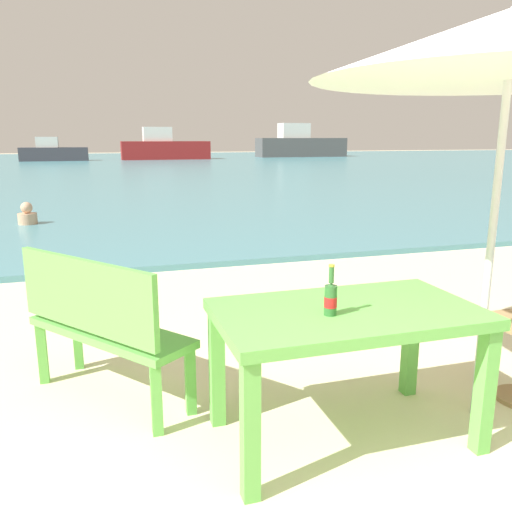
{
  "coord_description": "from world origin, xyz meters",
  "views": [
    {
      "loc": [
        -1.43,
        -1.35,
        1.64
      ],
      "look_at": [
        -0.1,
        3.0,
        0.6
      ],
      "focal_mm": 36.23,
      "sensor_mm": 36.0,
      "label": 1
    }
  ],
  "objects_px": {
    "bench_green_left": "(100,321)",
    "boat_tanker": "(300,145)",
    "swimmer_person": "(27,215)",
    "beer_bottle_amber": "(331,297)",
    "picnic_table_green": "(347,328)",
    "patio_umbrella": "(512,44)",
    "boat_barge": "(53,152)",
    "boat_ferry": "(164,148)"
  },
  "relations": [
    {
      "from": "bench_green_left",
      "to": "boat_tanker",
      "type": "height_order",
      "value": "boat_tanker"
    },
    {
      "from": "bench_green_left",
      "to": "boat_barge",
      "type": "height_order",
      "value": "boat_barge"
    },
    {
      "from": "patio_umbrella",
      "to": "bench_green_left",
      "type": "xyz_separation_m",
      "value": [
        -2.15,
        0.82,
        -1.58
      ]
    },
    {
      "from": "swimmer_person",
      "to": "picnic_table_green",
      "type": "bearing_deg",
      "value": -72.46
    },
    {
      "from": "swimmer_person",
      "to": "boat_tanker",
      "type": "xyz_separation_m",
      "value": [
        17.78,
        30.99,
        0.82
      ]
    },
    {
      "from": "bench_green_left",
      "to": "boat_tanker",
      "type": "distance_m",
      "value": 41.57
    },
    {
      "from": "picnic_table_green",
      "to": "boat_barge",
      "type": "distance_m",
      "value": 36.6
    },
    {
      "from": "picnic_table_green",
      "to": "patio_umbrella",
      "type": "height_order",
      "value": "patio_umbrella"
    },
    {
      "from": "picnic_table_green",
      "to": "beer_bottle_amber",
      "type": "height_order",
      "value": "beer_bottle_amber"
    },
    {
      "from": "picnic_table_green",
      "to": "patio_umbrella",
      "type": "bearing_deg",
      "value": -0.76
    },
    {
      "from": "swimmer_person",
      "to": "bench_green_left",
      "type": "bearing_deg",
      "value": -80.14
    },
    {
      "from": "bench_green_left",
      "to": "swimmer_person",
      "type": "distance_m",
      "value": 7.25
    },
    {
      "from": "picnic_table_green",
      "to": "beer_bottle_amber",
      "type": "relative_size",
      "value": 5.28
    },
    {
      "from": "boat_barge",
      "to": "bench_green_left",
      "type": "bearing_deg",
      "value": -85.6
    },
    {
      "from": "boat_barge",
      "to": "swimmer_person",
      "type": "bearing_deg",
      "value": -86.99
    },
    {
      "from": "swimmer_person",
      "to": "beer_bottle_amber",
      "type": "bearing_deg",
      "value": -73.48
    },
    {
      "from": "boat_barge",
      "to": "boat_ferry",
      "type": "xyz_separation_m",
      "value": [
        7.67,
        0.39,
        0.25
      ]
    },
    {
      "from": "boat_tanker",
      "to": "boat_ferry",
      "type": "height_order",
      "value": "boat_tanker"
    },
    {
      "from": "boat_tanker",
      "to": "boat_ferry",
      "type": "xyz_separation_m",
      "value": [
        -11.6,
        -2.17,
        -0.15
      ]
    },
    {
      "from": "bench_green_left",
      "to": "swimmer_person",
      "type": "bearing_deg",
      "value": 99.86
    },
    {
      "from": "boat_ferry",
      "to": "bench_green_left",
      "type": "bearing_deg",
      "value": -97.82
    },
    {
      "from": "beer_bottle_amber",
      "to": "boat_ferry",
      "type": "relative_size",
      "value": 0.04
    },
    {
      "from": "boat_barge",
      "to": "picnic_table_green",
      "type": "bearing_deg",
      "value": -83.71
    },
    {
      "from": "beer_bottle_amber",
      "to": "boat_ferry",
      "type": "height_order",
      "value": "boat_ferry"
    },
    {
      "from": "beer_bottle_amber",
      "to": "boat_ferry",
      "type": "bearing_deg",
      "value": 84.11
    },
    {
      "from": "bench_green_left",
      "to": "boat_ferry",
      "type": "distance_m",
      "value": 36.3
    },
    {
      "from": "boat_ferry",
      "to": "picnic_table_green",
      "type": "bearing_deg",
      "value": -95.69
    },
    {
      "from": "boat_tanker",
      "to": "boat_barge",
      "type": "bearing_deg",
      "value": -172.45
    },
    {
      "from": "picnic_table_green",
      "to": "boat_tanker",
      "type": "bearing_deg",
      "value": 68.59
    },
    {
      "from": "beer_bottle_amber",
      "to": "boat_tanker",
      "type": "bearing_deg",
      "value": 68.46
    },
    {
      "from": "beer_bottle_amber",
      "to": "boat_barge",
      "type": "relative_size",
      "value": 0.06
    },
    {
      "from": "swimmer_person",
      "to": "boat_barge",
      "type": "relative_size",
      "value": 0.09
    },
    {
      "from": "swimmer_person",
      "to": "boat_ferry",
      "type": "distance_m",
      "value": 29.49
    },
    {
      "from": "patio_umbrella",
      "to": "bench_green_left",
      "type": "height_order",
      "value": "patio_umbrella"
    },
    {
      "from": "boat_ferry",
      "to": "boat_barge",
      "type": "bearing_deg",
      "value": -177.13
    },
    {
      "from": "patio_umbrella",
      "to": "bench_green_left",
      "type": "relative_size",
      "value": 1.97
    },
    {
      "from": "bench_green_left",
      "to": "patio_umbrella",
      "type": "bearing_deg",
      "value": -20.86
    },
    {
      "from": "patio_umbrella",
      "to": "picnic_table_green",
      "type": "bearing_deg",
      "value": 179.24
    },
    {
      "from": "bench_green_left",
      "to": "swimmer_person",
      "type": "relative_size",
      "value": 2.85
    },
    {
      "from": "swimmer_person",
      "to": "boat_ferry",
      "type": "height_order",
      "value": "boat_ferry"
    },
    {
      "from": "boat_barge",
      "to": "boat_ferry",
      "type": "bearing_deg",
      "value": 2.87
    },
    {
      "from": "boat_tanker",
      "to": "boat_ferry",
      "type": "distance_m",
      "value": 11.8
    }
  ]
}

